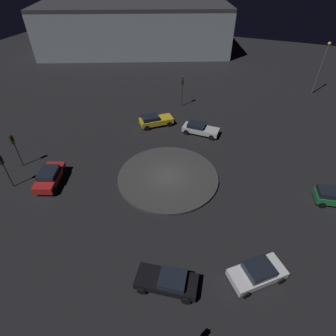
# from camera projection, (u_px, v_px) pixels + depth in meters

# --- Properties ---
(ground_plane) EXTENTS (117.86, 117.86, 0.00)m
(ground_plane) POSITION_uv_depth(u_px,v_px,m) (168.00, 178.00, 28.07)
(ground_plane) COLOR black
(roundabout_island) EXTENTS (10.35, 10.35, 0.28)m
(roundabout_island) POSITION_uv_depth(u_px,v_px,m) (168.00, 177.00, 27.98)
(roundabout_island) COLOR #383838
(roundabout_island) RESTS_ON ground_plane
(car_silver) EXTENTS (4.56, 2.03, 1.40)m
(car_silver) POSITION_uv_depth(u_px,v_px,m) (200.00, 129.00, 34.22)
(car_silver) COLOR silver
(car_silver) RESTS_ON ground_plane
(car_white) EXTENTS (4.24, 4.05, 1.43)m
(car_white) POSITION_uv_depth(u_px,v_px,m) (258.00, 273.00, 19.17)
(car_white) COLOR white
(car_white) RESTS_ON ground_plane
(car_green) EXTENTS (4.07, 2.50, 1.48)m
(car_green) POSITION_uv_depth(u_px,v_px,m) (335.00, 197.00, 24.92)
(car_green) COLOR #1E7238
(car_green) RESTS_ON ground_plane
(car_red) EXTENTS (3.25, 4.61, 1.54)m
(car_red) POSITION_uv_depth(u_px,v_px,m) (50.00, 177.00, 26.98)
(car_red) COLOR red
(car_red) RESTS_ON ground_plane
(car_yellow) EXTENTS (4.43, 4.13, 1.51)m
(car_yellow) POSITION_uv_depth(u_px,v_px,m) (155.00, 120.00, 35.73)
(car_yellow) COLOR gold
(car_yellow) RESTS_ON ground_plane
(car_black) EXTENTS (4.50, 2.51, 1.30)m
(car_black) POSITION_uv_depth(u_px,v_px,m) (168.00, 281.00, 18.73)
(car_black) COLOR black
(car_black) RESTS_ON ground_plane
(traffic_light_east) EXTENTS (0.38, 0.34, 3.82)m
(traffic_light_east) POSITION_uv_depth(u_px,v_px,m) (15.00, 145.00, 27.92)
(traffic_light_east) COLOR #2D2D2D
(traffic_light_east) RESTS_ON ground_plane
(traffic_light_northeast) EXTENTS (0.39, 0.37, 3.75)m
(traffic_light_northeast) POSITION_uv_depth(u_px,v_px,m) (4.00, 165.00, 25.40)
(traffic_light_northeast) COLOR #2D2D2D
(traffic_light_northeast) RESTS_ON ground_plane
(traffic_light_south) EXTENTS (0.34, 0.38, 4.28)m
(traffic_light_south) POSITION_uv_depth(u_px,v_px,m) (182.00, 86.00, 38.71)
(traffic_light_south) COLOR #2D2D2D
(traffic_light_south) RESTS_ON ground_plane
(streetlamp_southwest) EXTENTS (0.45, 0.45, 7.89)m
(streetlamp_southwest) POSITION_uv_depth(u_px,v_px,m) (322.00, 63.00, 41.00)
(streetlamp_southwest) COLOR #4C4C51
(streetlamp_southwest) RESTS_ON ground_plane
(store_building) EXTENTS (42.59, 29.49, 9.52)m
(store_building) POSITION_uv_depth(u_px,v_px,m) (135.00, 28.00, 58.70)
(store_building) COLOR #8C939E
(store_building) RESTS_ON ground_plane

